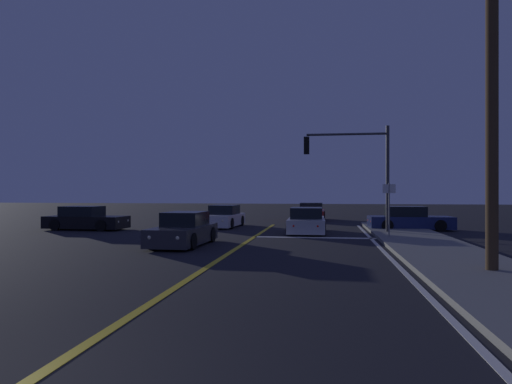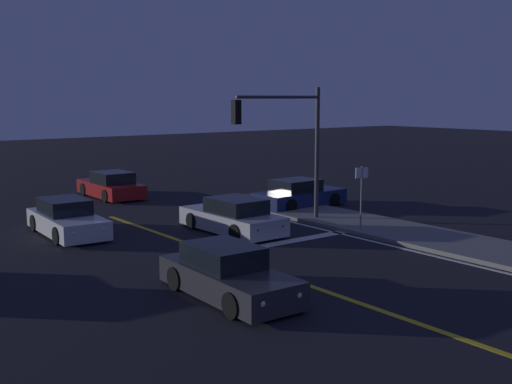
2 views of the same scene
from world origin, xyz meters
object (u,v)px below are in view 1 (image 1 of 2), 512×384
Objects in this scene: car_following_oncoming_navy at (409,220)px; car_parked_curb_black at (85,219)px; car_mid_block_charcoal at (184,231)px; car_far_approaching_red at (312,213)px; street_sign_corner at (389,202)px; car_lead_oncoming_silver at (306,222)px; traffic_signal_near_right at (356,161)px; utility_pole_right at (492,87)px; car_side_waiting_white at (224,217)px.

car_parked_curb_black is at bearing -85.23° from car_following_oncoming_navy.
car_mid_block_charcoal and car_far_approaching_red have the same top height.
car_following_oncoming_navy is at bearing 100.01° from car_parked_curb_black.
street_sign_corner is (16.32, -3.22, 1.12)m from car_parked_curb_black.
car_lead_oncoming_silver is 4.02m from traffic_signal_near_right.
utility_pole_right is at bearing -76.35° from car_far_approaching_red.
car_lead_oncoming_silver is at bearing -89.23° from car_far_approaching_red.
utility_pole_right is (9.89, -5.39, 4.26)m from car_mid_block_charcoal.
car_lead_oncoming_silver is 4.99m from street_sign_corner.
traffic_signal_near_right is (15.03, -0.42, 3.13)m from car_parked_curb_black.
car_far_approaching_red is at bearing 132.81° from car_parked_curb_black.
car_side_waiting_white is 0.49× the size of utility_pole_right.
street_sign_corner is (9.00, -6.45, 1.12)m from car_side_waiting_white.
traffic_signal_near_right is at bearing 103.12° from utility_pole_right.
traffic_signal_near_right is 2.17× the size of street_sign_corner.
utility_pole_right reaches higher than street_sign_corner.
car_far_approaching_red is at bearing 105.50° from street_sign_corner.
traffic_signal_near_right is (2.52, -0.23, 3.13)m from car_lead_oncoming_silver.
car_parked_curb_black is at bearing -38.54° from car_mid_block_charcoal.
car_side_waiting_white is 0.98× the size of car_lead_oncoming_silver.
car_lead_oncoming_silver is 12.52m from car_parked_curb_black.
street_sign_corner is at bearing 114.68° from traffic_signal_near_right.
utility_pole_right is (5.20, -11.76, 4.26)m from car_lead_oncoming_silver.
car_following_oncoming_navy is at bearing 71.99° from street_sign_corner.
street_sign_corner is at bearing -39.60° from car_lead_oncoming_silver.
traffic_signal_near_right is 0.59× the size of utility_pole_right.
car_mid_block_charcoal and car_lead_oncoming_silver have the same top height.
traffic_signal_near_right is (2.55, -11.04, 3.13)m from car_far_approaching_red.
car_side_waiting_white is at bearing 124.39° from utility_pole_right.
car_side_waiting_white is 6.22m from car_lead_oncoming_silver.
car_mid_block_charcoal is 12.04m from utility_pole_right.
utility_pole_right is at bearing -80.89° from street_sign_corner.
car_following_oncoming_navy is at bearing 178.10° from car_side_waiting_white.
car_lead_oncoming_silver is 0.50× the size of utility_pole_right.
car_following_oncoming_navy is (10.32, 8.98, 0.00)m from car_mid_block_charcoal.
utility_pole_right reaches higher than car_far_approaching_red.
car_following_oncoming_navy is 1.82× the size of street_sign_corner.
car_side_waiting_white is at bearing 145.49° from car_lead_oncoming_silver.
car_parked_curb_black is (-12.52, 0.20, -0.00)m from car_lead_oncoming_silver.
car_lead_oncoming_silver is at bearing -124.87° from car_mid_block_charcoal.
car_side_waiting_white is 9.81m from car_mid_block_charcoal.
car_far_approaching_red is (4.65, 17.18, 0.00)m from car_mid_block_charcoal.
street_sign_corner reaches higher than car_side_waiting_white.
car_mid_block_charcoal is 9.19m from street_sign_corner.
car_mid_block_charcoal is at bearing -104.55° from car_far_approaching_red.
utility_pole_right is at bearing -4.54° from car_following_oncoming_navy.
car_mid_block_charcoal is 17.80m from car_far_approaching_red.
street_sign_corner is at bearing 81.25° from car_parked_curb_black.
car_far_approaching_red is (5.16, 7.38, 0.00)m from car_side_waiting_white.
utility_pole_right is (10.40, -15.19, 4.26)m from car_side_waiting_white.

